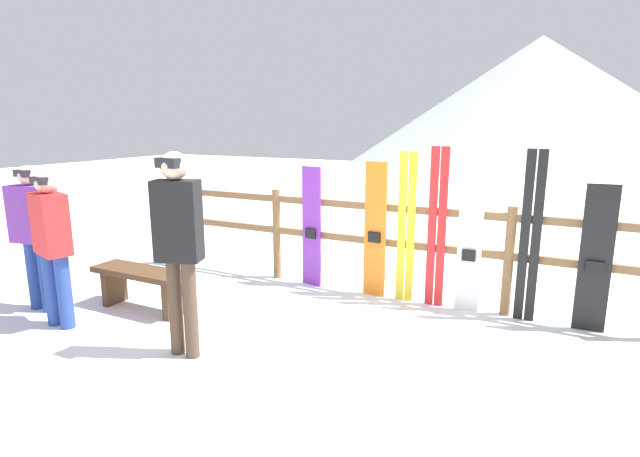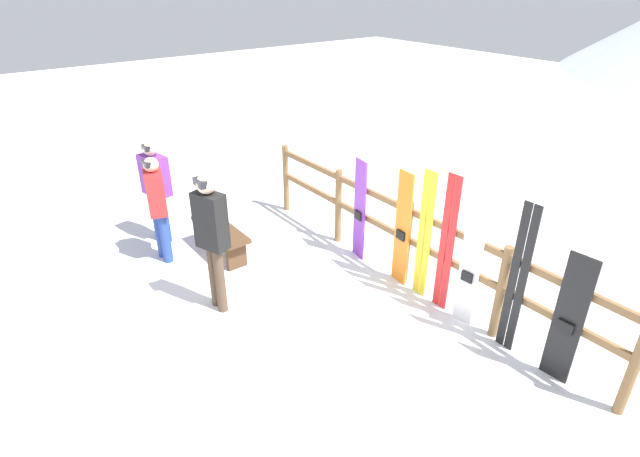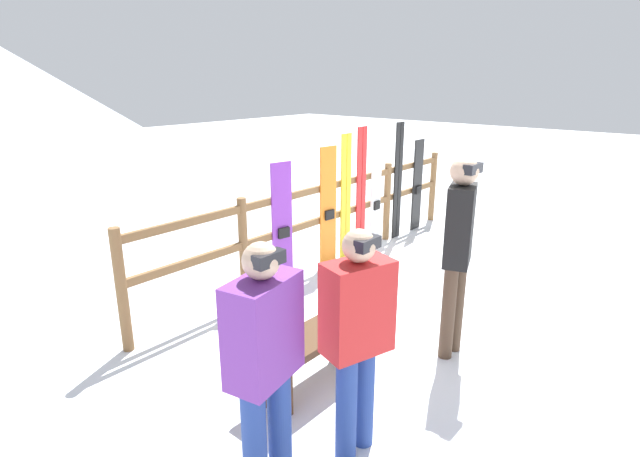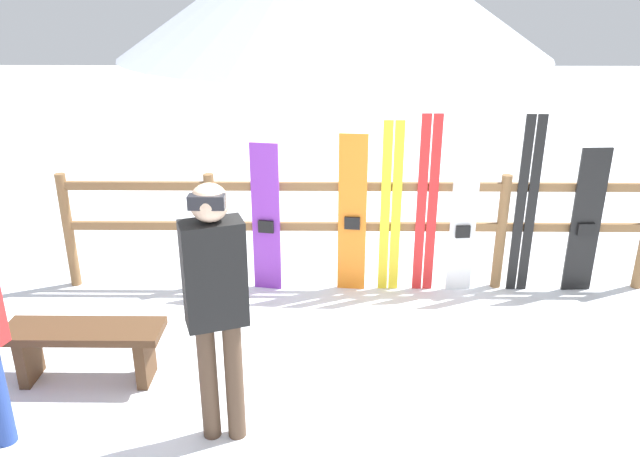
# 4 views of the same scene
# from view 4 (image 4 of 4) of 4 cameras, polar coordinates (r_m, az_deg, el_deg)

# --- Properties ---
(ground_plane) EXTENTS (40.00, 40.00, 0.00)m
(ground_plane) POSITION_cam_4_polar(r_m,az_deg,el_deg) (4.71, 4.17, -15.36)
(ground_plane) COLOR white
(fence) EXTENTS (5.71, 0.10, 1.16)m
(fence) POSITION_cam_4_polar(r_m,az_deg,el_deg) (6.01, 3.35, 0.69)
(fence) COLOR brown
(fence) RESTS_ON ground
(bench) EXTENTS (1.18, 0.36, 0.45)m
(bench) POSITION_cam_4_polar(r_m,az_deg,el_deg) (5.05, -20.72, -9.69)
(bench) COLOR #4C331E
(bench) RESTS_ON ground
(person_black) EXTENTS (0.42, 0.32, 1.76)m
(person_black) POSITION_cam_4_polar(r_m,az_deg,el_deg) (3.87, -9.54, -5.96)
(person_black) COLOR #4C3828
(person_black) RESTS_ON ground
(snowboard_purple) EXTENTS (0.27, 0.09, 1.47)m
(snowboard_purple) POSITION_cam_4_polar(r_m,az_deg,el_deg) (5.97, -4.96, 0.88)
(snowboard_purple) COLOR purple
(snowboard_purple) RESTS_ON ground
(snowboard_orange) EXTENTS (0.27, 0.07, 1.56)m
(snowboard_orange) POSITION_cam_4_polar(r_m,az_deg,el_deg) (5.93, 2.97, 1.25)
(snowboard_orange) COLOR orange
(snowboard_orange) RESTS_ON ground
(ski_pair_yellow) EXTENTS (0.19, 0.02, 1.68)m
(ski_pair_yellow) POSITION_cam_4_polar(r_m,az_deg,el_deg) (5.94, 6.49, 1.83)
(ski_pair_yellow) COLOR yellow
(ski_pair_yellow) RESTS_ON ground
(ski_pair_red) EXTENTS (0.20, 0.02, 1.74)m
(ski_pair_red) POSITION_cam_4_polar(r_m,az_deg,el_deg) (5.97, 9.75, 2.08)
(ski_pair_red) COLOR red
(ski_pair_red) RESTS_ON ground
(snowboard_white) EXTENTS (0.25, 0.07, 1.38)m
(snowboard_white) POSITION_cam_4_polar(r_m,az_deg,el_deg) (6.10, 12.94, 0.37)
(snowboard_white) COLOR white
(snowboard_white) RESTS_ON ground
(ski_pair_black) EXTENTS (0.19, 0.02, 1.74)m
(ski_pair_black) POSITION_cam_4_polar(r_m,az_deg,el_deg) (6.19, 18.32, 1.96)
(ski_pair_black) COLOR black
(ski_pair_black) RESTS_ON ground
(snowboard_black_stripe) EXTENTS (0.29, 0.07, 1.44)m
(snowboard_black_stripe) POSITION_cam_4_polar(r_m,az_deg,el_deg) (6.44, 23.14, 0.56)
(snowboard_black_stripe) COLOR black
(snowboard_black_stripe) RESTS_ON ground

